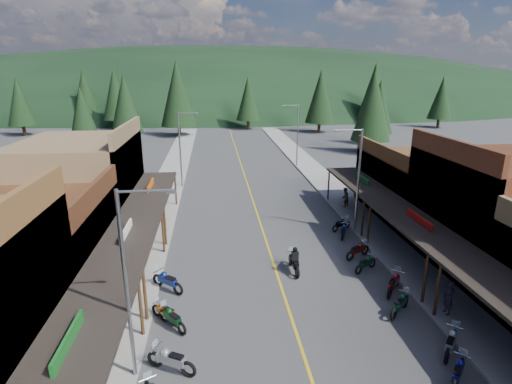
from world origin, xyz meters
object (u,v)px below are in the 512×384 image
object	(u,v)px
bike_west_8	(167,280)
bike_east_6	(400,303)
streetlight_0	(130,279)
pedestrian_east_a	(449,298)
streetlight_1	(181,146)
bike_west_7	(166,311)
bike_east_9	(358,249)
bike_east_10	(344,230)
pine_4	(320,96)
shop_east_2	(498,213)
pine_7	(85,93)
shop_west_3	(84,184)
bike_east_8	(366,263)
pine_11	(373,105)
streetlight_3	(296,133)
pine_10	(125,104)
bike_east_5	(451,341)
pine_3	(248,98)
bike_east_4	(458,371)
pine_1	(115,95)
pedestrian_east_b	(345,197)
pine_0	(19,101)
streetlight_2	(357,176)
bike_east_11	(341,224)
pine_2	(177,94)
pine_8	(83,115)
bike_west_6	(172,317)
pine_5	(374,89)
pine_9	(379,106)
rider_on_bike	(294,261)
shop_west_2	(34,248)
shop_east_3	(418,186)
bike_west_5	(171,359)

from	to	relation	value
bike_west_8	bike_east_6	size ratio (longest dim) A/B	1.11
streetlight_0	pedestrian_east_a	distance (m)	15.44
streetlight_1	bike_east_6	size ratio (longest dim) A/B	3.83
bike_west_7	bike_east_9	world-z (taller)	bike_east_9
bike_east_9	bike_east_10	xyz separation A→B (m)	(0.19, 3.50, -0.05)
pine_4	shop_east_2	bearing A→B (deg)	-94.14
bike_east_9	pine_7	bearing A→B (deg)	177.67
shop_west_3	bike_east_8	xyz separation A→B (m)	(19.33, -9.60, -2.97)
pine_11	bike_west_7	size ratio (longest dim) A/B	6.28
streetlight_0	streetlight_3	distance (m)	38.59
pine_10	bike_east_5	bearing A→B (deg)	-66.42
pine_4	pine_7	xyz separation A→B (m)	(-50.00, 16.00, 0.00)
pine_3	shop_west_3	bearing A→B (deg)	-108.01
pedestrian_east_a	bike_west_8	bearing A→B (deg)	-105.67
streetlight_3	bike_east_4	size ratio (longest dim) A/B	3.95
streetlight_0	pine_7	xyz separation A→B (m)	(-25.05, 82.00, 2.78)
streetlight_3	pine_4	distance (m)	32.09
pine_1	pine_4	xyz separation A→B (m)	(42.00, -10.00, 0.00)
bike_west_7	pedestrian_east_b	xyz separation A→B (m)	(14.31, 15.73, 0.48)
shop_east_2	pedestrian_east_a	world-z (taller)	shop_east_2
pine_0	bike_east_4	size ratio (longest dim) A/B	5.43
bike_west_8	bike_east_6	world-z (taller)	bike_west_8
bike_east_4	bike_east_10	xyz separation A→B (m)	(0.17, 14.78, -0.02)
streetlight_2	bike_east_9	size ratio (longest dim) A/B	3.79
bike_east_11	pedestrian_east_a	world-z (taller)	pedestrian_east_a
streetlight_2	pine_2	bearing A→B (deg)	108.73
pine_8	bike_west_6	xyz separation A→B (m)	(16.11, -42.87, -5.38)
pine_3	bike_east_5	size ratio (longest dim) A/B	5.13
streetlight_0	pedestrian_east_b	xyz separation A→B (m)	(15.00, 19.47, -3.42)
bike_east_4	pine_5	bearing A→B (deg)	112.87
shop_east_2	pedestrian_east_a	size ratio (longest dim) A/B	5.99
streetlight_1	pine_1	xyz separation A→B (m)	(-17.05, 48.00, 2.78)
bike_east_10	bike_east_4	bearing A→B (deg)	-65.28
pine_0	pine_9	world-z (taller)	pine_0
bike_west_7	rider_on_bike	xyz separation A→B (m)	(7.35, 4.36, 0.15)
streetlight_0	bike_east_9	distance (m)	16.32
streetlight_2	bike_east_11	size ratio (longest dim) A/B	4.21
pedestrian_east_a	shop_west_2	bearing A→B (deg)	-103.09
shop_west_2	bike_east_9	xyz separation A→B (m)	(19.46, 1.85, -1.93)
shop_east_3	pine_11	size ratio (longest dim) A/B	0.88
bike_west_8	rider_on_bike	size ratio (longest dim) A/B	0.98
pine_3	bike_east_11	distance (m)	57.97
streetlight_2	pine_9	xyz separation A→B (m)	(17.05, 37.00, 1.92)
shop_west_2	streetlight_0	bearing A→B (deg)	-48.55
pine_0	pine_7	world-z (taller)	pine_7
pine_4	bike_west_6	distance (m)	67.59
streetlight_1	bike_east_10	size ratio (longest dim) A/B	4.12
shop_west_3	bike_west_5	size ratio (longest dim) A/B	4.84
shop_west_3	pine_9	bearing A→B (deg)	41.73
shop_west_2	streetlight_1	distance (m)	21.50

